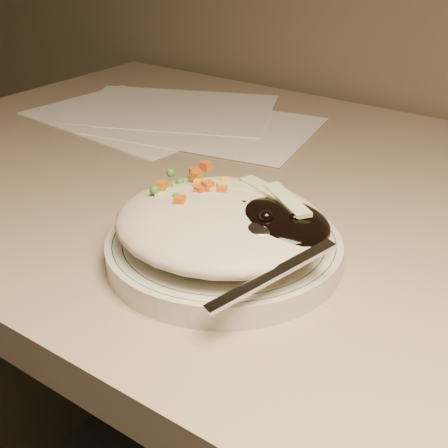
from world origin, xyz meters
The scene contains 5 objects.
desk centered at (0.00, 1.38, 0.54)m, with size 1.40×0.70×0.74m.
plate centered at (-0.09, 1.21, 0.75)m, with size 0.21×0.21×0.02m, color beige.
plate_rim centered at (-0.09, 1.21, 0.76)m, with size 0.20×0.20×0.00m.
meal centered at (-0.09, 1.21, 0.78)m, with size 0.21×0.19×0.05m.
papers centered at (-0.40, 1.50, 0.74)m, with size 0.44×0.33×0.00m.
Camera 1 is at (0.19, 0.82, 1.03)m, focal length 50.00 mm.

